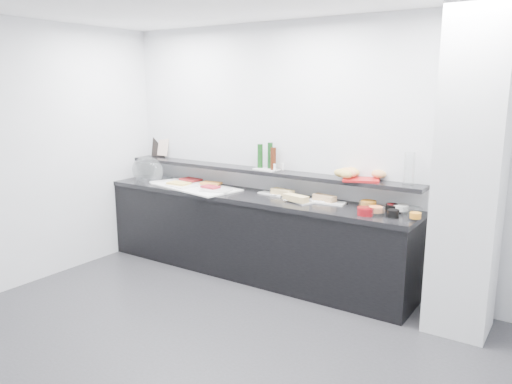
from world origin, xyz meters
The scene contains 56 objects.
ground centered at (0.00, 0.00, 0.00)m, with size 5.00×5.00×0.00m, color #2D2D30.
back_wall centered at (0.00, 2.00, 1.35)m, with size 5.00×0.02×2.70m, color silver.
column centered at (1.50, 1.65, 1.35)m, with size 0.50×0.50×2.70m, color silver.
buffet_cabinet centered at (-0.70, 1.70, 0.42)m, with size 3.60×0.60×0.85m, color black.
counter_top centered at (-0.70, 1.70, 0.88)m, with size 3.62×0.62×0.05m, color black.
wall_shelf centered at (-0.70, 1.88, 1.13)m, with size 3.60×0.25×0.04m, color black.
cloche_base centered at (-2.14, 1.73, 0.92)m, with size 0.48×0.32×0.04m, color silver.
cloche_dome centered at (-2.19, 1.67, 1.03)m, with size 0.45×0.30×0.34m, color silver.
linen_runner centered at (-1.44, 1.66, 0.91)m, with size 1.10×0.52×0.01m, color silver.
platter_meat_a centered at (-1.81, 1.79, 0.92)m, with size 0.27×0.18×0.01m, color white.
food_meat_a centered at (-1.65, 1.84, 0.94)m, with size 0.25×0.16×0.02m, color maroon.
platter_salmon centered at (-1.39, 1.82, 0.92)m, with size 0.28×0.18×0.01m, color silver.
food_salmon centered at (-1.30, 1.79, 0.94)m, with size 0.22×0.14×0.02m, color orange.
platter_cheese centered at (-1.55, 1.57, 0.92)m, with size 0.34×0.23×0.01m, color white.
food_cheese centered at (-1.61, 1.59, 0.94)m, with size 0.25×0.16×0.02m, color #F6CC5F.
platter_meat_b centered at (-1.07, 1.59, 0.92)m, with size 0.32×0.21×0.01m, color silver.
food_meat_b centered at (-1.17, 1.62, 0.94)m, with size 0.20×0.13×0.02m, color maroon.
sandwich_plate_left centered at (-0.49, 1.83, 0.91)m, with size 0.31×0.13×0.01m, color white.
sandwich_food_left centered at (-0.36, 1.82, 0.94)m, with size 0.26×0.10×0.06m, color tan.
tongs_left centered at (-0.42, 1.75, 0.92)m, with size 0.01×0.01×0.16m, color silver.
sandwich_plate_mid centered at (-0.11, 1.70, 0.91)m, with size 0.35×0.15×0.01m, color silver.
sandwich_food_mid centered at (-0.10, 1.64, 0.94)m, with size 0.27×0.10×0.06m, color tan.
tongs_mid centered at (-0.14, 1.63, 0.92)m, with size 0.01×0.01×0.16m, color silver.
sandwich_plate_right centered at (0.16, 1.80, 0.91)m, with size 0.39×0.17×0.01m, color white.
sandwich_food_right centered at (0.13, 1.81, 0.94)m, with size 0.24×0.09×0.06m, color tan.
tongs_right centered at (0.08, 1.74, 0.92)m, with size 0.01×0.01×0.16m, color #B0B3B7.
bowl_glass_fruit centered at (0.58, 1.81, 0.94)m, with size 0.15×0.15×0.07m, color silver.
fill_glass_fruit centered at (0.59, 1.82, 0.95)m, with size 0.15×0.15×0.05m, color orange.
bowl_black_jam centered at (0.83, 1.82, 0.94)m, with size 0.14×0.14×0.07m, color black.
fill_black_jam centered at (0.82, 1.82, 0.95)m, with size 0.10×0.10×0.05m, color #5E0D11.
bowl_glass_cream centered at (1.02, 1.79, 0.94)m, with size 0.17×0.17×0.07m, color white.
fill_glass_cream centered at (0.90, 1.82, 0.95)m, with size 0.14×0.14×0.05m, color silver.
bowl_red_jam centered at (0.66, 1.55, 0.94)m, with size 0.14×0.14×0.07m, color maroon.
fill_red_jam centered at (0.64, 1.56, 0.95)m, with size 0.11×0.11×0.05m, color #5B100D.
bowl_glass_salmon centered at (0.73, 1.62, 0.94)m, with size 0.17×0.17×0.07m, color white.
fill_glass_salmon centered at (0.73, 1.63, 0.95)m, with size 0.12×0.12×0.05m, color orange.
bowl_black_fruit centered at (0.90, 1.62, 0.94)m, with size 0.10×0.10×0.07m, color black.
fill_black_fruit centered at (1.09, 1.61, 0.95)m, with size 0.10×0.10×0.05m, color orange.
framed_print centered at (-2.31, 2.00, 1.28)m, with size 0.20×0.02×0.26m, color black.
print_art centered at (-2.22, 1.98, 1.28)m, with size 0.18×0.00×0.22m, color beige.
condiment_tray centered at (-0.60, 1.88, 1.16)m, with size 0.27×0.17×0.01m, color silver.
bottle_green_a centered at (-0.70, 1.91, 1.29)m, with size 0.06×0.06×0.26m, color #103C13.
bottle_brown centered at (-0.51, 1.87, 1.28)m, with size 0.06×0.06×0.24m, color #3E190B.
bottle_green_b centered at (-0.59, 1.94, 1.30)m, with size 0.06×0.06×0.28m, color #0E3612.
bottle_hot centered at (-0.53, 1.89, 1.25)m, with size 0.04×0.04×0.18m, color #B9230D.
shaker_salt centered at (-0.42, 1.91, 1.20)m, with size 0.03×0.03×0.07m, color white.
shaker_pepper centered at (-0.47, 1.85, 1.20)m, with size 0.03×0.03×0.07m, color white.
bread_tray centered at (0.49, 1.86, 1.16)m, with size 0.34×0.24×0.02m, color maroon.
bread_roll_nw centered at (0.34, 1.98, 1.21)m, with size 0.14×0.09×0.08m, color #B37344.
bread_roll_n centered at (0.31, 1.93, 1.21)m, with size 0.14×0.09×0.08m, color tan.
bread_roll_ne centered at (0.62, 1.97, 1.21)m, with size 0.15×0.10×0.08m, color tan.
bread_roll_sw centered at (0.29, 1.82, 1.21)m, with size 0.15×0.10×0.08m, color #B79846.
bread_roll_s centered at (0.37, 1.77, 1.21)m, with size 0.14×0.09×0.08m, color #AF9243.
bread_roll_midw centered at (0.38, 1.85, 1.21)m, with size 0.12×0.08×0.08m, color #CC834E.
bread_roll_mide centered at (0.38, 1.92, 1.21)m, with size 0.14×0.09×0.08m, color tan.
carafe centered at (0.93, 1.91, 1.30)m, with size 0.10×0.10×0.30m, color silver.
Camera 1 is at (2.25, -2.61, 2.04)m, focal length 35.00 mm.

